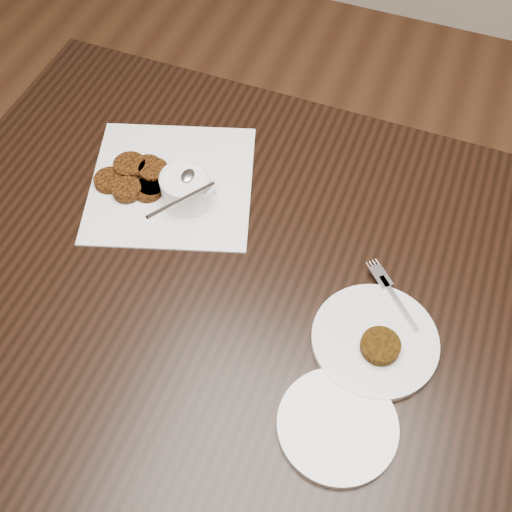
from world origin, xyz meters
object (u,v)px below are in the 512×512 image
Objects in this scene: plate_with_patty at (376,338)px; table at (298,394)px; napkin at (171,184)px; sauce_ramekin at (184,177)px; plate_empty at (337,425)px.

table is at bearing 168.57° from plate_with_patty.
sauce_ramekin is at bearing -29.72° from napkin.
table is at bearing -25.14° from sauce_ramekin.
plate_empty reaches higher than napkin.
plate_empty is (0.10, -0.17, 0.38)m from table.
plate_empty is at bearing -95.71° from plate_with_patty.
table is at bearing 119.34° from plate_empty.
sauce_ramekin reaches higher than plate_with_patty.
sauce_ramekin reaches higher than table.
napkin is at bearing 141.98° from plate_empty.
sauce_ramekin is 0.49m from plate_empty.
table is 8.25× the size of plate_empty.
table is 0.41m from plate_with_patty.
plate_with_patty is (0.39, -0.16, -0.05)m from sauce_ramekin.
table is at bearing -25.80° from napkin.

